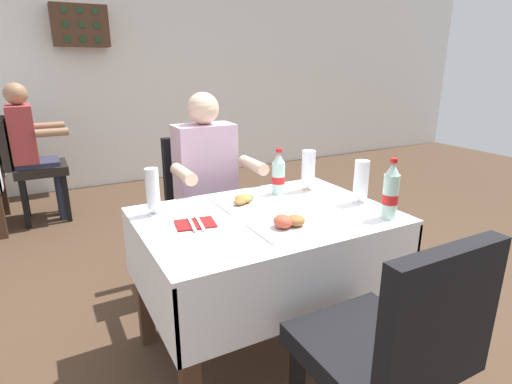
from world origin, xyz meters
TOP-DOWN VIEW (x-y plane):
  - ground_plane at (0.00, 0.00)m, footprint 11.00×11.00m
  - back_wall at (0.00, 3.50)m, footprint 11.00×0.12m
  - main_dining_table at (-0.12, -0.08)m, footprint 1.16×0.82m
  - chair_far_diner_seat at (-0.12, 0.72)m, footprint 0.44×0.50m
  - chair_near_camera_side at (-0.12, -0.88)m, footprint 0.44×0.50m
  - seated_diner_far at (-0.13, 0.61)m, footprint 0.50×0.46m
  - plate_near_camera at (-0.14, -0.29)m, footprint 0.23×0.23m
  - plate_far_diner at (-0.16, 0.09)m, footprint 0.24×0.24m
  - beer_glass_left at (-0.59, 0.16)m, footprint 0.07×0.07m
  - beer_glass_middle at (0.26, 0.13)m, footprint 0.07×0.07m
  - beer_glass_right at (0.37, -0.17)m, footprint 0.07×0.07m
  - cola_bottle_primary at (0.34, -0.39)m, footprint 0.07×0.07m
  - cola_bottle_secondary at (0.09, 0.16)m, footprint 0.07×0.07m
  - napkin_cutlery_set at (-0.46, -0.05)m, footprint 0.19×0.20m
  - background_chair_right at (-1.12, 2.51)m, footprint 0.50×0.44m
  - background_patron at (-1.07, 2.51)m, footprint 0.46×0.50m
  - wall_bottle_rack at (-0.45, 3.33)m, footprint 0.56×0.21m

SIDE VIEW (x-z plane):
  - ground_plane at x=0.00m, z-range 0.00..0.00m
  - chair_far_diner_seat at x=-0.12m, z-range 0.07..1.04m
  - chair_near_camera_side at x=-0.12m, z-range 0.07..1.04m
  - background_chair_right at x=-1.12m, z-range 0.07..1.04m
  - main_dining_table at x=-0.12m, z-range 0.20..0.95m
  - seated_diner_far at x=-0.13m, z-range 0.08..1.34m
  - background_patron at x=-1.07m, z-range 0.08..1.34m
  - napkin_cutlery_set at x=-0.46m, z-range 0.74..0.76m
  - plate_far_diner at x=-0.16m, z-range 0.74..0.79m
  - plate_near_camera at x=-0.14m, z-range 0.74..0.80m
  - cola_bottle_secondary at x=0.09m, z-range 0.73..0.98m
  - beer_glass_left at x=-0.59m, z-range 0.75..0.97m
  - beer_glass_middle at x=0.26m, z-range 0.75..0.97m
  - beer_glass_right at x=0.37m, z-range 0.75..0.97m
  - cola_bottle_primary at x=0.34m, z-range 0.73..1.01m
  - back_wall at x=0.00m, z-range 0.00..2.75m
  - wall_bottle_rack at x=-0.45m, z-range 1.58..2.00m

